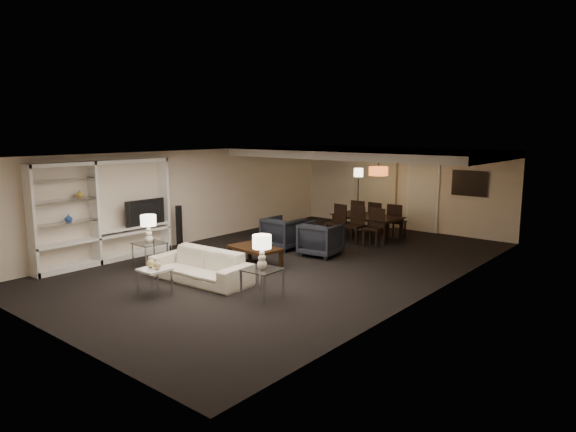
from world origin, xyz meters
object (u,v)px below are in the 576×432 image
(floor_lamp, at_px, (358,200))
(chair_nr, at_px, (373,228))
(chair_nl, at_px, (336,222))
(chair_fl, at_px, (361,216))
(armchair_left, at_px, (283,233))
(table_lamp_left, at_px, (149,229))
(table_lamp_right, at_px, (262,252))
(pendant_light, at_px, (378,171))
(vase_amber, at_px, (80,194))
(chair_fm, at_px, (378,219))
(floor_speaker, at_px, (179,227))
(vase_blue, at_px, (68,218))
(chair_fr, at_px, (397,221))
(sofa, at_px, (200,266))
(dining_table, at_px, (366,227))
(television, at_px, (142,212))
(chair_nm, at_px, (354,225))
(side_table_left, at_px, (150,255))
(side_table_right, at_px, (262,284))
(armchair_right, at_px, (321,239))
(marble_table, at_px, (155,282))
(coffee_table, at_px, (255,256))

(floor_lamp, bearing_deg, chair_nr, -46.34)
(chair_nl, distance_m, chair_fl, 1.30)
(armchair_left, xyz_separation_m, table_lamp_left, (-1.10, -3.30, 0.46))
(armchair_left, distance_m, chair_fl, 3.07)
(table_lamp_right, bearing_deg, pendant_light, 99.53)
(vase_amber, bearing_deg, chair_fm, 65.43)
(vase_amber, height_order, floor_speaker, vase_amber)
(chair_fl, height_order, chair_fm, same)
(vase_blue, bearing_deg, chair_fr, 62.57)
(table_lamp_right, relative_size, vase_amber, 3.38)
(chair_nr, bearing_deg, floor_speaker, -142.74)
(sofa, relative_size, chair_nl, 2.22)
(armchair_left, bearing_deg, dining_table, -113.79)
(table_lamp_left, distance_m, television, 1.32)
(vase_amber, bearing_deg, pendant_light, 61.57)
(table_lamp_left, relative_size, chair_nm, 0.63)
(pendant_light, distance_m, table_lamp_left, 6.33)
(chair_fl, bearing_deg, floor_lamp, -46.14)
(side_table_left, height_order, dining_table, dining_table)
(armchair_left, height_order, side_table_right, armchair_left)
(pendant_light, height_order, armchair_right, pendant_light)
(television, bearing_deg, table_lamp_left, -119.13)
(marble_table, height_order, floor_lamp, floor_lamp)
(side_table_right, distance_m, dining_table, 5.82)
(chair_nl, xyz_separation_m, chair_nr, (1.20, 0.00, 0.00))
(armchair_right, relative_size, chair_fr, 0.91)
(pendant_light, distance_m, coffee_table, 4.55)
(coffee_table, distance_m, floor_lamp, 5.00)
(table_lamp_left, relative_size, chair_nl, 0.63)
(table_lamp_left, bearing_deg, floor_speaker, 122.47)
(pendant_light, relative_size, armchair_right, 0.58)
(table_lamp_left, bearing_deg, sofa, 0.00)
(coffee_table, relative_size, side_table_left, 2.00)
(side_table_left, xyz_separation_m, chair_nl, (1.54, 5.04, 0.21))
(floor_speaker, bearing_deg, chair_fr, 29.86)
(television, xyz_separation_m, chair_fl, (2.69, 5.70, -0.57))
(armchair_left, xyz_separation_m, floor_lamp, (0.22, 3.23, 0.54))
(marble_table, xyz_separation_m, television, (-2.85, 1.74, 0.81))
(armchair_right, height_order, side_table_right, armchair_right)
(vase_blue, bearing_deg, chair_fm, 66.28)
(side_table_left, bearing_deg, pendant_light, 67.06)
(side_table_left, height_order, chair_fl, chair_fl)
(side_table_right, bearing_deg, coffee_table, 136.74)
(floor_speaker, relative_size, dining_table, 0.58)
(pendant_light, relative_size, sofa, 0.24)
(chair_nm, xyz_separation_m, chair_fl, (-0.60, 1.30, 0.00))
(armchair_right, bearing_deg, chair_fm, -93.50)
(floor_speaker, relative_size, floor_lamp, 0.58)
(marble_table, distance_m, vase_amber, 3.20)
(vase_amber, xyz_separation_m, floor_speaker, (0.11, 2.59, -1.10))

